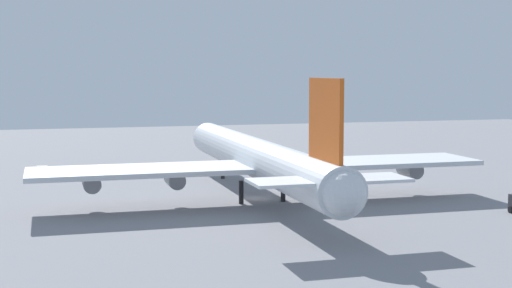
% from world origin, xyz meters
% --- Properties ---
extents(ground_plane, '(291.62, 291.62, 0.00)m').
position_xyz_m(ground_plane, '(0.00, 0.00, 0.00)').
color(ground_plane, gray).
extents(cargo_airplane, '(72.91, 66.66, 18.56)m').
position_xyz_m(cargo_airplane, '(-0.65, 0.00, 6.19)').
color(cargo_airplane, silver).
rests_on(cargo_airplane, ground_plane).
extents(cargo_loader, '(4.24, 2.97, 2.04)m').
position_xyz_m(cargo_loader, '(33.84, 30.99, 1.05)').
color(cargo_loader, '#333338').
rests_on(cargo_loader, ground_plane).
extents(safety_cone_nose, '(0.45, 0.45, 0.65)m').
position_xyz_m(safety_cone_nose, '(32.81, 1.10, 0.32)').
color(safety_cone_nose, orange).
rests_on(safety_cone_nose, ground_plane).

